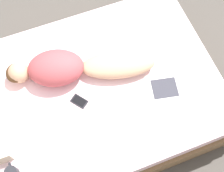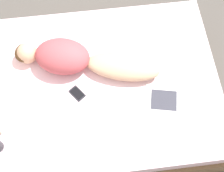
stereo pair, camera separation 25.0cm
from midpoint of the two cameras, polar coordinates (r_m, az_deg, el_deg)
ground_plane at (r=3.01m, az=-1.54°, el=-3.77°), size 12.00×12.00×0.00m
bed at (r=2.78m, az=-1.66°, el=-2.05°), size 1.53×2.24×0.49m
person at (r=2.55m, az=-3.24°, el=4.54°), size 0.55×1.22×0.23m
open_magazine at (r=2.51m, az=12.22°, el=-5.56°), size 0.58×0.40×0.01m
cell_phone at (r=2.52m, az=-3.60°, el=-1.68°), size 0.15×0.14×0.01m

